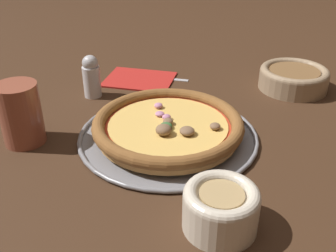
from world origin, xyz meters
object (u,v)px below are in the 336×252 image
(napkin, at_px, (140,79))
(pepper_shaker, at_px, (91,76))
(bowl_near, at_px, (221,207))
(fork, at_px, (152,77))
(pizza_tray, at_px, (168,136))
(drinking_cup, at_px, (21,114))
(bowl_far, at_px, (294,77))
(pizza, at_px, (168,126))

(napkin, bearing_deg, pepper_shaker, -125.92)
(bowl_near, height_order, fork, bowl_near)
(pizza_tray, height_order, drinking_cup, drinking_cup)
(pizza_tray, xyz_separation_m, bowl_far, (0.24, 0.28, 0.02))
(bowl_far, relative_size, fork, 0.96)
(pizza_tray, distance_m, drinking_cup, 0.27)
(napkin, distance_m, fork, 0.03)
(pizza, relative_size, napkin, 1.67)
(pizza, bearing_deg, napkin, 116.39)
(drinking_cup, xyz_separation_m, fork, (0.16, 0.34, -0.06))
(pizza_tray, relative_size, fork, 2.04)
(bowl_far, relative_size, drinking_cup, 1.39)
(pizza, height_order, bowl_far, bowl_far)
(napkin, relative_size, pepper_shaker, 1.74)
(bowl_near, relative_size, fork, 0.62)
(bowl_near, bearing_deg, bowl_far, 75.71)
(bowl_near, distance_m, pepper_shaker, 0.48)
(pizza, xyz_separation_m, napkin, (-0.13, 0.26, -0.02))
(drinking_cup, bearing_deg, bowl_far, 34.89)
(drinking_cup, relative_size, napkin, 0.68)
(fork, bearing_deg, napkin, 37.11)
(drinking_cup, relative_size, pepper_shaker, 1.18)
(pizza, height_order, napkin, pizza)
(pizza, bearing_deg, pizza_tray, 137.40)
(napkin, relative_size, fork, 1.02)
(pizza_tray, relative_size, drinking_cup, 2.95)
(napkin, xyz_separation_m, pepper_shaker, (-0.08, -0.11, 0.04))
(pizza_tray, distance_m, bowl_near, 0.24)
(bowl_near, relative_size, pepper_shaker, 1.06)
(pizza, height_order, drinking_cup, drinking_cup)
(napkin, height_order, pepper_shaker, pepper_shaker)
(drinking_cup, bearing_deg, fork, 65.37)
(pepper_shaker, bearing_deg, pizza, -35.17)
(pizza, relative_size, fork, 1.71)
(drinking_cup, bearing_deg, bowl_near, -21.45)
(drinking_cup, height_order, napkin, drinking_cup)
(bowl_far, bearing_deg, pizza, -130.71)
(pizza, height_order, bowl_near, bowl_near)
(bowl_near, xyz_separation_m, fork, (-0.22, 0.49, -0.03))
(drinking_cup, xyz_separation_m, napkin, (0.13, 0.32, -0.05))
(bowl_near, bearing_deg, pepper_shaker, 132.05)
(napkin, bearing_deg, fork, 36.61)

